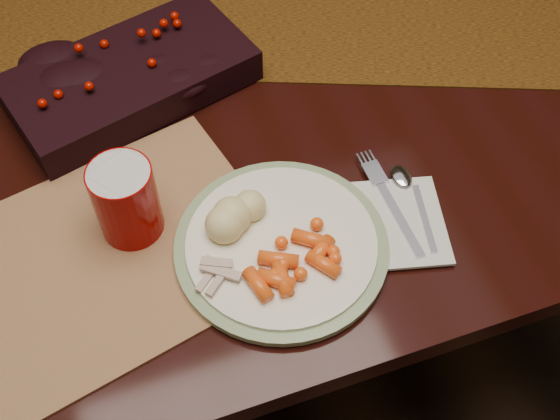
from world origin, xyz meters
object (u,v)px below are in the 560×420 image
object	(u,v)px
dining_table	(234,226)
dinner_plate	(281,245)
baby_carrots	(291,269)
napkin	(397,222)
placemat_main	(103,259)
turkey_shreds	(210,273)
red_cup	(126,201)
mashed_potatoes	(233,206)
centerpiece	(130,74)

from	to	relation	value
dining_table	dinner_plate	distance (m)	0.50
baby_carrots	napkin	xyz separation A→B (m)	(0.17, 0.03, -0.02)
placemat_main	dinner_plate	distance (m)	0.23
baby_carrots	turkey_shreds	size ratio (longest dim) A/B	1.67
baby_carrots	turkey_shreds	world-z (taller)	baby_carrots
dining_table	red_cup	world-z (taller)	red_cup
mashed_potatoes	turkey_shreds	bearing A→B (deg)	-125.54
placemat_main	dinner_plate	bearing A→B (deg)	-28.70
dining_table	turkey_shreds	distance (m)	0.53
mashed_potatoes	napkin	size ratio (longest dim) A/B	0.61
placemat_main	mashed_potatoes	bearing A→B (deg)	-14.42
baby_carrots	turkey_shreds	distance (m)	0.10
dining_table	baby_carrots	distance (m)	0.54
centerpiece	placemat_main	distance (m)	0.31
dinner_plate	centerpiece	bearing A→B (deg)	109.01
napkin	mashed_potatoes	bearing A→B (deg)	174.58
red_cup	dinner_plate	bearing A→B (deg)	-29.65
centerpiece	placemat_main	bearing A→B (deg)	-109.75
dinner_plate	dining_table	bearing A→B (deg)	88.24
dinner_plate	napkin	world-z (taller)	dinner_plate
placemat_main	mashed_potatoes	size ratio (longest dim) A/B	4.94
mashed_potatoes	turkey_shreds	world-z (taller)	mashed_potatoes
turkey_shreds	centerpiece	bearing A→B (deg)	93.08
red_cup	dining_table	bearing A→B (deg)	48.41
centerpiece	napkin	world-z (taller)	centerpiece
dining_table	red_cup	xyz separation A→B (m)	(-0.19, -0.21, 0.44)
centerpiece	turkey_shreds	world-z (taller)	centerpiece
centerpiece	dinner_plate	size ratio (longest dim) A/B	1.29
turkey_shreds	red_cup	xyz separation A→B (m)	(-0.07, 0.12, 0.03)
placemat_main	red_cup	distance (m)	0.09
mashed_potatoes	napkin	distance (m)	0.22
centerpiece	napkin	bearing A→B (deg)	-52.34
dining_table	turkey_shreds	xyz separation A→B (m)	(-0.11, -0.33, 0.40)
placemat_main	napkin	bearing A→B (deg)	-24.26
dinner_plate	napkin	size ratio (longest dim) A/B	1.95
baby_carrots	centerpiece	bearing A→B (deg)	106.41
dinner_plate	baby_carrots	xyz separation A→B (m)	(-0.00, -0.05, 0.02)
dinner_plate	mashed_potatoes	size ratio (longest dim) A/B	3.17
mashed_potatoes	red_cup	distance (m)	0.14
turkey_shreds	red_cup	distance (m)	0.15
centerpiece	mashed_potatoes	bearing A→B (deg)	-75.56
placemat_main	napkin	xyz separation A→B (m)	(0.39, -0.08, 0.00)
placemat_main	mashed_potatoes	world-z (taller)	mashed_potatoes
placemat_main	turkey_shreds	world-z (taller)	turkey_shreds
dinner_plate	mashed_potatoes	distance (m)	0.08
dining_table	placemat_main	size ratio (longest dim) A/B	4.09
baby_carrots	mashed_potatoes	world-z (taller)	mashed_potatoes
napkin	red_cup	xyz separation A→B (m)	(-0.34, 0.11, 0.05)
centerpiece	turkey_shreds	distance (m)	0.37
turkey_shreds	red_cup	bearing A→B (deg)	122.09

